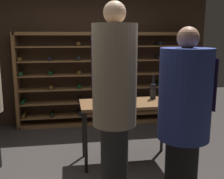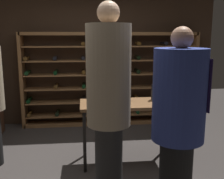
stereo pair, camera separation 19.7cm
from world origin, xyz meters
The scene contains 9 objects.
ground_plane centered at (0.00, 0.00, 0.00)m, with size 10.39×10.39×0.00m, color #383330.
back_wall centered at (0.00, 2.20, 1.46)m, with size 4.95×0.10×2.92m, color #3D2B1E.
wine_rack centered at (0.37, 1.99, 0.90)m, with size 3.44×0.32×1.82m.
tasting_table centered at (0.43, 0.25, 0.77)m, with size 1.29×0.59×0.86m.
person_bystander_red_print centered at (0.70, -0.95, 1.01)m, with size 0.49×0.49×1.84m.
person_bystander_dark_jacket centered at (0.07, -0.76, 1.15)m, with size 0.43×0.43×2.07m.
wine_bottle_red_label centered at (0.44, 0.33, 0.99)m, with size 0.07×0.07×0.36m.
wine_bottle_amber_reserve centered at (0.83, 0.38, 0.98)m, with size 0.09×0.09×0.35m.
wine_glass_stemmed_center centered at (0.98, 0.08, 0.97)m, with size 0.08×0.08×0.15m.
Camera 1 is at (-0.37, -3.29, 1.76)m, focal length 43.75 mm.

